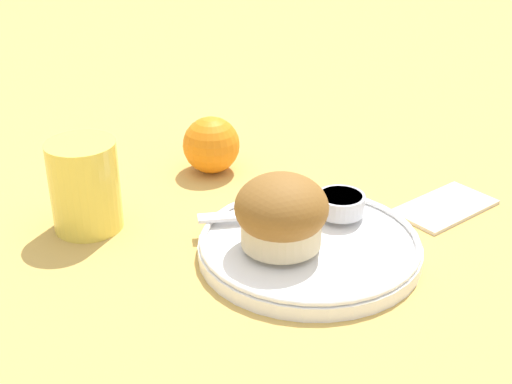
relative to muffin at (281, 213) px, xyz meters
name	(u,v)px	position (x,y,z in m)	size (l,w,h in m)	color
ground_plane	(309,255)	(0.03, -0.01, -0.05)	(3.00, 3.00, 0.00)	tan
plate	(310,242)	(0.03, 0.00, -0.04)	(0.22, 0.22, 0.02)	white
muffin	(281,213)	(0.00, 0.00, 0.00)	(0.09, 0.09, 0.07)	beige
cream_ramekin	(340,203)	(0.09, 0.01, -0.02)	(0.05, 0.05, 0.02)	silver
berry_pair	(282,215)	(0.03, 0.03, -0.03)	(0.02, 0.01, 0.01)	#B7192D
butter_knife	(270,214)	(0.03, 0.05, -0.03)	(0.14, 0.09, 0.00)	silver
orange_fruit	(211,145)	(0.07, 0.21, -0.02)	(0.07, 0.07, 0.07)	orange
juice_glass	(85,186)	(-0.11, 0.18, -0.01)	(0.07, 0.07, 0.09)	#EAD14C
folded_napkin	(445,205)	(0.21, -0.03, -0.05)	(0.11, 0.06, 0.01)	beige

